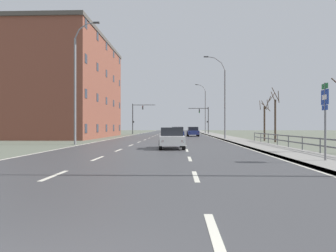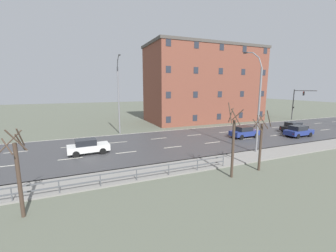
# 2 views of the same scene
# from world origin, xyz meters

# --- Properties ---
(ground_plane) EXTENTS (160.00, 160.00, 0.12)m
(ground_plane) POSITION_xyz_m (0.00, 48.00, -0.06)
(ground_plane) COLOR #5B6051
(road_asphalt_strip) EXTENTS (14.00, 120.00, 0.03)m
(road_asphalt_strip) POSITION_xyz_m (0.00, 60.00, 0.01)
(road_asphalt_strip) COLOR #3D3D3F
(road_asphalt_strip) RESTS_ON ground
(guardrail) EXTENTS (0.07, 25.44, 1.00)m
(guardrail) POSITION_xyz_m (9.85, 17.70, 0.70)
(guardrail) COLOR #515459
(guardrail) RESTS_ON ground
(street_lamp_midground) EXTENTS (2.77, 0.24, 10.55)m
(street_lamp_midground) POSITION_xyz_m (7.41, 36.26, 5.14)
(street_lamp_midground) COLOR slate
(street_lamp_midground) RESTS_ON ground
(street_lamp_left_bank) EXTENTS (2.32, 0.24, 11.12)m
(street_lamp_left_bank) POSITION_xyz_m (-7.47, 24.79, 5.46)
(street_lamp_left_bank) COLOR slate
(street_lamp_left_bank) RESTS_ON ground
(traffic_signal_left) EXTENTS (4.81, 0.36, 6.38)m
(traffic_signal_left) POSITION_xyz_m (-7.08, 61.30, 4.16)
(traffic_signal_left) COLOR #38383A
(traffic_signal_left) RESTS_ON ground
(car_far_right) EXTENTS (1.95, 4.16, 1.57)m
(car_far_right) POSITION_xyz_m (4.06, 47.39, 0.80)
(car_far_right) COLOR navy
(car_far_right) RESTS_ON ground
(car_near_left) EXTENTS (1.93, 4.15, 1.57)m
(car_near_left) POSITION_xyz_m (1.58, 40.03, 0.80)
(car_near_left) COLOR navy
(car_near_left) RESTS_ON ground
(car_distant) EXTENTS (1.93, 4.15, 1.57)m
(car_distant) POSITION_xyz_m (1.68, 49.55, 0.80)
(car_distant) COLOR black
(car_distant) RESTS_ON ground
(car_far_left) EXTENTS (2.02, 4.20, 1.57)m
(car_far_left) POSITION_xyz_m (1.25, 19.89, 0.80)
(car_far_left) COLOR silver
(car_far_left) RESTS_ON ground
(brick_building) EXTENTS (10.92, 23.41, 14.91)m
(brick_building) POSITION_xyz_m (-14.58, 43.58, 7.46)
(brick_building) COLOR brown
(brick_building) RESTS_ON ground
(bare_tree_near) EXTENTS (1.35, 1.41, 4.86)m
(bare_tree_near) POSITION_xyz_m (11.78, 16.08, 2.36)
(bare_tree_near) COLOR #423328
(bare_tree_near) RESTS_ON ground
(bare_tree_mid) EXTENTS (1.11, 1.15, 5.71)m
(bare_tree_mid) POSITION_xyz_m (11.82, 29.69, 2.56)
(bare_tree_mid) COLOR #423328
(bare_tree_mid) RESTS_ON ground
(bare_tree_far) EXTENTS (1.26, 1.25, 5.09)m
(bare_tree_far) POSITION_xyz_m (11.56, 32.70, 2.35)
(bare_tree_far) COLOR #423328
(bare_tree_far) RESTS_ON ground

